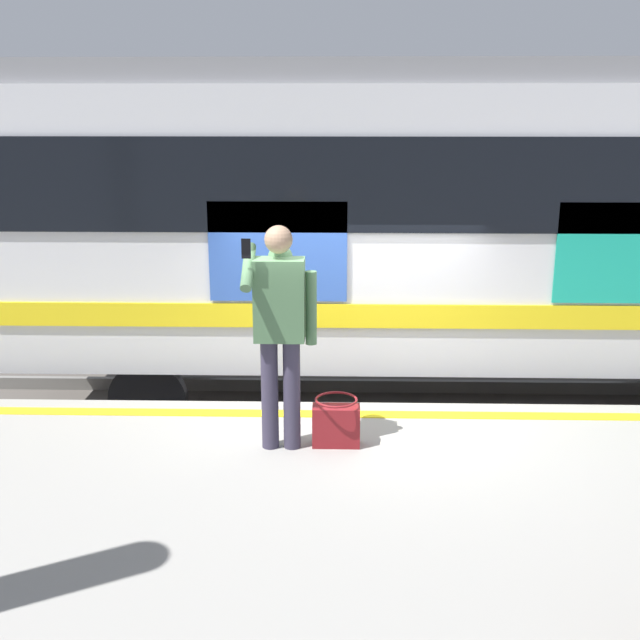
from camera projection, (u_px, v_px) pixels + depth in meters
ground_plane at (351, 483)px, 7.45m from camera, size 24.74×24.74×0.00m
platform at (358, 605)px, 4.94m from camera, size 16.49×4.98×0.86m
safety_line at (353, 414)px, 6.94m from camera, size 16.16×0.16×0.01m
track_rail_near at (350, 430)px, 8.50m from camera, size 21.44×0.08×0.16m
track_rail_far at (349, 386)px, 9.88m from camera, size 21.44×0.08×0.16m
train_carriage at (435, 210)px, 8.52m from camera, size 9.57×2.73×3.87m
passenger at (280, 319)px, 5.99m from camera, size 0.57×0.55×1.85m
handbag at (336, 423)px, 6.26m from camera, size 0.39×0.35×0.41m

